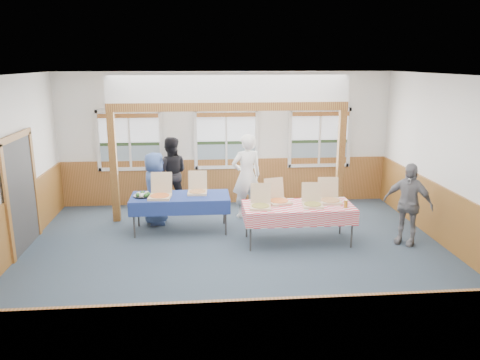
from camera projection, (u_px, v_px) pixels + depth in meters
name	position (u px, v px, depth m)	size (l,w,h in m)	color
floor	(238.00, 259.00, 8.35)	(8.00, 8.00, 0.00)	#2A3944
ceiling	(238.00, 76.00, 7.56)	(8.00, 8.00, 0.00)	white
wall_back	(226.00, 139.00, 11.34)	(8.00, 8.00, 0.00)	silver
wall_front	(267.00, 254.00, 4.58)	(8.00, 8.00, 0.00)	silver
wall_right	(462.00, 167.00, 8.29)	(8.00, 8.00, 0.00)	silver
wainscot_back	(226.00, 181.00, 11.57)	(7.98, 0.05, 1.10)	brown
wainscot_front	(266.00, 346.00, 4.86)	(7.98, 0.05, 1.10)	brown
wainscot_left	(4.00, 237.00, 7.88)	(0.05, 6.98, 1.10)	brown
wainscot_right	(454.00, 223.00, 8.55)	(0.05, 6.98, 1.10)	brown
cased_opening	(21.00, 194.00, 8.63)	(0.06, 1.30, 2.10)	#323232
window_left	(129.00, 137.00, 11.08)	(1.56, 0.10, 1.46)	silver
window_mid	(226.00, 136.00, 11.28)	(1.56, 0.10, 1.46)	silver
window_right	(320.00, 135.00, 11.47)	(1.56, 0.10, 1.46)	silver
post_left	(114.00, 168.00, 10.07)	(0.15, 0.15, 2.40)	#5F2F15
post_right	(340.00, 163.00, 10.49)	(0.15, 0.15, 2.40)	#5F2F15
cross_beam	(229.00, 107.00, 9.96)	(5.15, 0.18, 0.18)	#5F2F15
table_left	(180.00, 198.00, 9.58)	(2.16, 1.37, 0.76)	#323232
table_right	(298.00, 207.00, 8.96)	(2.25, 1.42, 0.76)	#323232
pizza_box_a	(160.00, 194.00, 9.42)	(0.47, 0.56, 0.47)	tan
pizza_box_b	(197.00, 190.00, 9.74)	(0.42, 0.50, 0.43)	tan
pizza_box_c	(260.00, 204.00, 8.77)	(0.44, 0.52, 0.42)	tan
pizza_box_d	(278.00, 199.00, 9.09)	(0.52, 0.58, 0.44)	tan
pizza_box_e	(312.00, 203.00, 8.88)	(0.41, 0.49, 0.41)	tan
pizza_box_f	(330.00, 199.00, 9.12)	(0.43, 0.52, 0.44)	tan
veggie_tray	(143.00, 195.00, 9.50)	(0.39, 0.39, 0.09)	black
drink_glass	(346.00, 204.00, 8.76)	(0.07, 0.07, 0.15)	#906218
woman_white	(247.00, 176.00, 10.40)	(0.69, 0.45, 1.90)	white
woman_black	(171.00, 173.00, 11.02)	(0.84, 0.65, 1.72)	black
man_blue	(155.00, 188.00, 10.02)	(0.77, 0.50, 1.57)	#37518B
person_grey	(408.00, 204.00, 8.89)	(0.93, 0.39, 1.59)	slate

